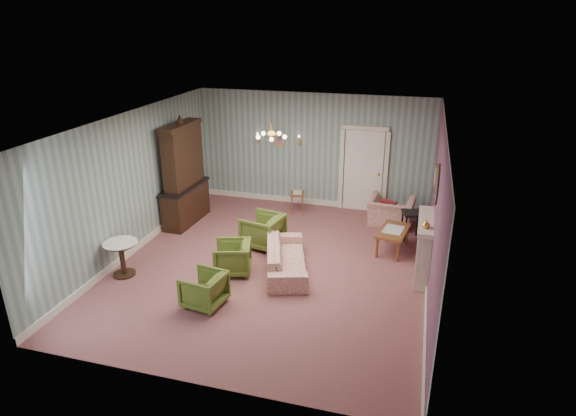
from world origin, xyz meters
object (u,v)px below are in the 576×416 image
(olive_chair_b, at_px, (232,256))
(wingback_chair, at_px, (391,207))
(fireplace, at_px, (424,248))
(olive_chair_a, at_px, (204,288))
(coffee_table, at_px, (392,240))
(side_table_black, at_px, (412,226))
(sofa_chintz, at_px, (286,254))
(olive_chair_c, at_px, (263,229))
(pedestal_table, at_px, (122,259))
(dresser, at_px, (183,171))

(olive_chair_b, height_order, wingback_chair, wingback_chair)
(fireplace, bearing_deg, olive_chair_a, -149.82)
(olive_chair_a, relative_size, olive_chair_b, 0.96)
(fireplace, bearing_deg, coffee_table, 125.36)
(side_table_black, bearing_deg, fireplace, -80.58)
(coffee_table, height_order, side_table_black, side_table_black)
(wingback_chair, relative_size, fireplace, 0.73)
(sofa_chintz, height_order, fireplace, fireplace)
(olive_chair_c, relative_size, sofa_chintz, 0.42)
(olive_chair_b, height_order, pedestal_table, pedestal_table)
(olive_chair_b, bearing_deg, olive_chair_c, 154.68)
(olive_chair_b, xyz_separation_m, pedestal_table, (-1.98, -0.66, 0.00))
(olive_chair_a, distance_m, coffee_table, 4.18)
(dresser, bearing_deg, olive_chair_a, -56.30)
(olive_chair_a, relative_size, olive_chair_c, 0.84)
(olive_chair_b, distance_m, dresser, 2.98)
(sofa_chintz, relative_size, wingback_chair, 1.83)
(wingback_chair, xyz_separation_m, coffee_table, (0.15, -1.39, -0.20))
(sofa_chintz, relative_size, pedestal_table, 2.70)
(wingback_chair, height_order, dresser, dresser)
(coffee_table, distance_m, pedestal_table, 5.45)
(side_table_black, bearing_deg, wingback_chair, 127.07)
(coffee_table, xyz_separation_m, side_table_black, (0.36, 0.72, 0.07))
(olive_chair_a, height_order, olive_chair_c, olive_chair_c)
(olive_chair_c, distance_m, coffee_table, 2.76)
(dresser, bearing_deg, olive_chair_b, -42.93)
(olive_chair_a, bearing_deg, side_table_black, 146.72)
(pedestal_table, bearing_deg, olive_chair_b, 18.29)
(dresser, distance_m, coffee_table, 5.00)
(sofa_chintz, bearing_deg, olive_chair_a, 128.81)
(sofa_chintz, xyz_separation_m, side_table_black, (2.28, 2.13, -0.05))
(sofa_chintz, bearing_deg, side_table_black, -64.60)
(olive_chair_a, bearing_deg, olive_chair_b, -173.50)
(sofa_chintz, height_order, dresser, dresser)
(sofa_chintz, bearing_deg, olive_chair_b, 91.89)
(pedestal_table, bearing_deg, olive_chair_a, -15.66)
(dresser, bearing_deg, coffee_table, -0.49)
(dresser, bearing_deg, sofa_chintz, -26.87)
(sofa_chintz, height_order, coffee_table, sofa_chintz)
(fireplace, relative_size, pedestal_table, 2.01)
(wingback_chair, distance_m, dresser, 4.94)
(dresser, bearing_deg, fireplace, -9.06)
(olive_chair_b, distance_m, side_table_black, 4.10)
(dresser, height_order, coffee_table, dresser)
(pedestal_table, bearing_deg, olive_chair_c, 41.29)
(olive_chair_c, xyz_separation_m, fireplace, (3.33, -0.38, 0.18))
(olive_chair_c, bearing_deg, olive_chair_b, 3.06)
(olive_chair_a, relative_size, sofa_chintz, 0.35)
(sofa_chintz, bearing_deg, coffee_table, -71.47)
(sofa_chintz, relative_size, coffee_table, 1.93)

